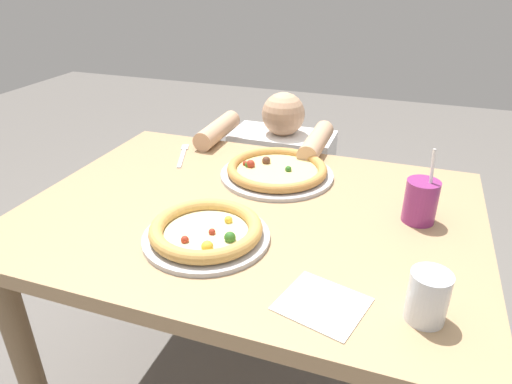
{
  "coord_description": "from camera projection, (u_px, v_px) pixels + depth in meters",
  "views": [
    {
      "loc": [
        0.38,
        -1.02,
        1.36
      ],
      "look_at": [
        0.0,
        0.04,
        0.78
      ],
      "focal_mm": 32.09,
      "sensor_mm": 36.0,
      "label": 1
    }
  ],
  "objects": [
    {
      "name": "pizza_far",
      "position": [
        277.0,
        171.0,
        1.42
      ],
      "size": [
        0.35,
        0.35,
        0.04
      ],
      "color": "#B7B7BC",
      "rests_on": "dining_table"
    },
    {
      "name": "diner_seated",
      "position": [
        280.0,
        205.0,
        2.02
      ],
      "size": [
        0.45,
        0.54,
        0.89
      ],
      "color": "#333847",
      "rests_on": "ground"
    },
    {
      "name": "dining_table",
      "position": [
        250.0,
        242.0,
        1.3
      ],
      "size": [
        1.22,
        0.9,
        0.75
      ],
      "color": "tan",
      "rests_on": "ground"
    },
    {
      "name": "pizza_near",
      "position": [
        206.0,
        232.0,
        1.1
      ],
      "size": [
        0.31,
        0.31,
        0.05
      ],
      "color": "#B7B7BC",
      "rests_on": "dining_table"
    },
    {
      "name": "fork",
      "position": [
        183.0,
        154.0,
        1.58
      ],
      "size": [
        0.09,
        0.2,
        0.0
      ],
      "color": "silver",
      "rests_on": "dining_table"
    },
    {
      "name": "drink_cup_colored",
      "position": [
        421.0,
        201.0,
        1.16
      ],
      "size": [
        0.08,
        0.08,
        0.2
      ],
      "color": "#8C2D72",
      "rests_on": "dining_table"
    },
    {
      "name": "paper_napkin",
      "position": [
        322.0,
        304.0,
        0.9
      ],
      "size": [
        0.19,
        0.18,
        0.0
      ],
      "primitive_type": "cube",
      "rotation": [
        0.0,
        0.0,
        -0.26
      ],
      "color": "white",
      "rests_on": "dining_table"
    },
    {
      "name": "water_cup_clear",
      "position": [
        428.0,
        296.0,
        0.84
      ],
      "size": [
        0.08,
        0.08,
        0.1
      ],
      "color": "silver",
      "rests_on": "dining_table"
    }
  ]
}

